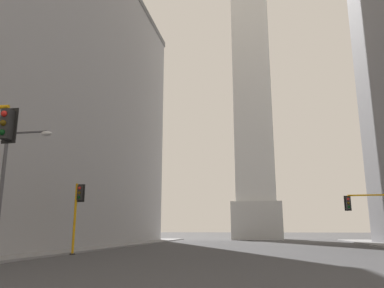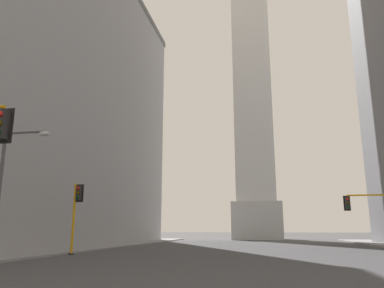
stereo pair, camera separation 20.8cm
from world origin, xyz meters
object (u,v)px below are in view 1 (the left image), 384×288
object	(u,v)px
traffic_light_mid_left	(77,207)
street_lamp	(10,179)
obelisk	(252,77)
traffic_light_mid_right	(380,207)

from	to	relation	value
traffic_light_mid_left	street_lamp	size ratio (longest dim) A/B	0.71
obelisk	traffic_light_mid_left	bearing A→B (deg)	-105.98
obelisk	traffic_light_mid_right	bearing A→B (deg)	-71.66
traffic_light_mid_right	street_lamp	bearing A→B (deg)	-144.13
traffic_light_mid_left	street_lamp	xyz separation A→B (m)	(-0.05, -7.72, 1.12)
obelisk	traffic_light_mid_right	distance (m)	44.52
obelisk	traffic_light_mid_left	distance (m)	52.27
traffic_light_mid_right	traffic_light_mid_left	bearing A→B (deg)	-158.43
obelisk	traffic_light_mid_left	world-z (taller)	obelisk
traffic_light_mid_right	traffic_light_mid_left	world-z (taller)	traffic_light_mid_left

